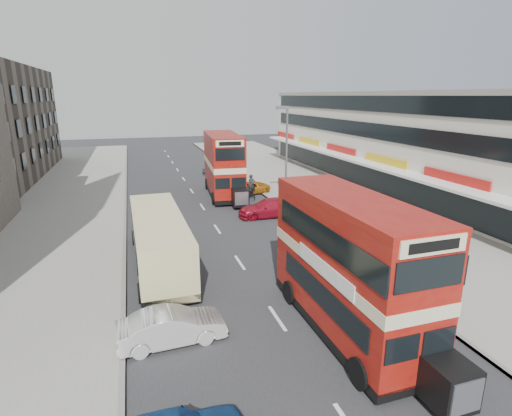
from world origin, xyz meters
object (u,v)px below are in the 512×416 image
object	(u,v)px
bus_main	(350,265)
coach	(159,239)
car_left_front	(172,327)
street_lamp	(286,149)
pedestrian_near	(316,208)
bus_second	(224,165)
cyclist	(251,191)
car_right_c	(220,168)
car_right_b	(248,188)
car_right_a	(269,208)

from	to	relation	value
bus_main	coach	xyz separation A→B (m)	(-6.49, 8.44, -1.18)
bus_main	car_left_front	bearing A→B (deg)	-10.80
street_lamp	coach	xyz separation A→B (m)	(-10.72, -9.12, -3.22)
pedestrian_near	bus_second	bearing A→B (deg)	-94.00
coach	bus_second	bearing A→B (deg)	63.53
bus_main	cyclist	size ratio (longest dim) A/B	4.32
car_right_c	cyclist	size ratio (longest dim) A/B	1.92
bus_main	car_right_c	bearing A→B (deg)	-94.66
bus_second	pedestrian_near	size ratio (longest dim) A/B	6.45
car_left_front	street_lamp	bearing A→B (deg)	-36.87
car_right_b	car_left_front	bearing A→B (deg)	-27.93
bus_main	car_right_b	size ratio (longest dim) A/B	2.39
bus_main	cyclist	xyz separation A→B (m)	(2.38, 20.93, -2.00)
bus_main	car_right_c	xyz separation A→B (m)	(2.24, 33.51, -2.03)
street_lamp	bus_second	size ratio (longest dim) A/B	0.81
car_right_c	pedestrian_near	bearing A→B (deg)	2.23
street_lamp	coach	world-z (taller)	street_lamp
car_right_b	street_lamp	bearing A→B (deg)	11.95
car_left_front	coach	bearing A→B (deg)	-4.35
car_left_front	car_right_c	bearing A→B (deg)	-18.70
car_right_c	pedestrian_near	world-z (taller)	pedestrian_near
coach	car_right_c	world-z (taller)	coach
street_lamp	bus_second	distance (m)	6.94
coach	car_right_b	world-z (taller)	coach
coach	car_left_front	world-z (taller)	coach
pedestrian_near	cyclist	world-z (taller)	cyclist
coach	street_lamp	bearing A→B (deg)	39.11
bus_second	car_right_a	distance (m)	8.14
bus_second	coach	size ratio (longest dim) A/B	1.00
bus_main	car_right_b	distance (m)	23.09
car_right_a	cyclist	size ratio (longest dim) A/B	2.16
bus_second	coach	bearing A→B (deg)	69.76
coach	car_left_front	xyz separation A→B (m)	(-0.12, -7.28, -0.91)
car_right_b	car_right_c	distance (m)	10.69
street_lamp	bus_main	world-z (taller)	street_lamp
car_right_b	cyclist	xyz separation A→B (m)	(-0.27, -1.90, 0.19)
street_lamp	pedestrian_near	world-z (taller)	street_lamp
pedestrian_near	car_right_c	bearing A→B (deg)	-112.47
bus_second	car_right_a	size ratio (longest dim) A/B	2.12
car_right_a	car_right_b	bearing A→B (deg)	178.79
bus_main	car_right_a	bearing A→B (deg)	-98.70
car_right_c	cyclist	bearing A→B (deg)	-5.35
car_right_a	coach	bearing A→B (deg)	-48.44
car_left_front	car_right_b	bearing A→B (deg)	-26.54
street_lamp	car_right_c	distance (m)	16.58
car_left_front	bus_second	bearing A→B (deg)	-21.10
coach	car_right_b	distance (m)	17.07
bus_main	pedestrian_near	xyz separation A→B (m)	(5.13, 13.49, -1.81)
car_left_front	car_right_c	distance (m)	33.54
street_lamp	car_right_a	world-z (taller)	street_lamp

